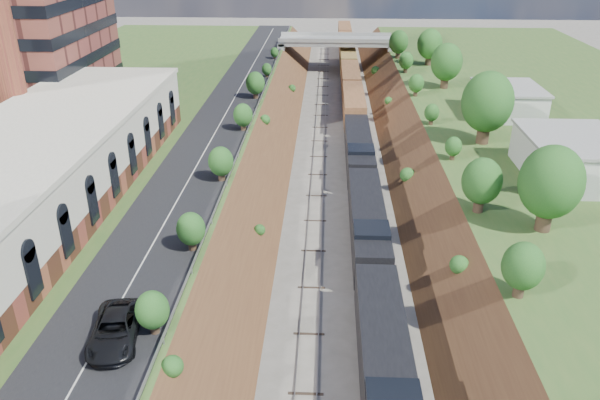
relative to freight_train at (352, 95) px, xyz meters
The scene contains 15 objects.
platform_left 47.62m from the freight_train, 138.39° to the right, with size 44.00×180.00×5.00m, color #375C26.
embankment_left 34.53m from the freight_train, 113.27° to the right, with size 7.07×180.00×7.07m, color brown.
embankment_right 32.83m from the freight_train, 75.12° to the right, with size 7.07×180.00×7.07m, color brown.
rail_left_track 32.15m from the freight_train, 99.34° to the right, with size 1.58×180.00×0.18m, color gray.
rail_right_track 31.73m from the freight_train, 90.00° to the right, with size 1.58×180.00×0.18m, color gray.
road 36.51m from the freight_train, 119.79° to the right, with size 8.00×180.00×0.10m, color black.
guardrail 34.88m from the freight_train, 113.75° to the right, with size 0.10×171.00×0.70m.
commercial_building 62.01m from the freight_train, 119.71° to the right, with size 14.30×62.30×7.00m.
overpass 30.57m from the freight_train, 94.89° to the left, with size 24.50×8.30×7.40m.
white_building_near 45.00m from the freight_train, 62.19° to the right, with size 9.00×12.00×4.00m, color silver.
white_building_far 27.27m from the freight_train, 40.82° to the right, with size 8.00×10.00×3.60m, color silver.
tree_right_large 54.01m from the freight_train, 74.41° to the right, with size 5.25×5.25×7.61m.
tree_left_crest 73.18m from the freight_train, 101.37° to the right, with size 2.45×2.45×3.55m.
freight_train is the anchor object (origin of this frame).
suv 70.15m from the freight_train, 104.02° to the right, with size 2.77×6.02×1.67m, color black.
Camera 1 is at (-1.54, -5.02, 28.60)m, focal length 35.00 mm.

